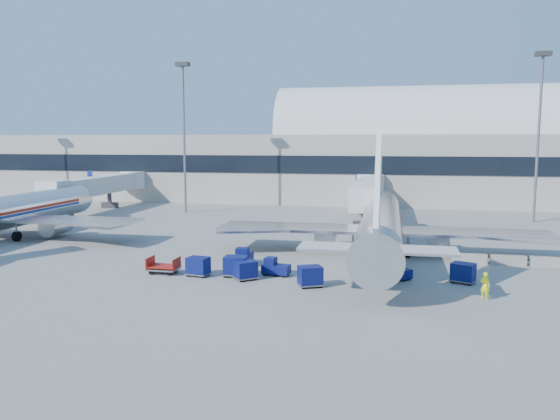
% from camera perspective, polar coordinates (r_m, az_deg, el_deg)
% --- Properties ---
extents(ground, '(260.00, 260.00, 0.00)m').
position_cam_1_polar(ground, '(51.10, -1.02, -5.20)').
color(ground, gray).
rests_on(ground, ground).
extents(terminal, '(170.00, 28.15, 21.00)m').
position_cam_1_polar(terminal, '(107.53, -1.65, 5.41)').
color(terminal, '#B2AA9E').
rests_on(terminal, ground).
extents(airliner_main, '(32.00, 37.26, 12.07)m').
position_cam_1_polar(airliner_main, '(53.83, 10.49, -1.51)').
color(airliner_main, silver).
rests_on(airliner_main, ground).
extents(airliner_mid, '(32.00, 37.26, 12.07)m').
position_cam_1_polar(airliner_mid, '(68.78, -27.13, -0.30)').
color(airliner_mid, silver).
rests_on(airliner_mid, ground).
extents(jetbridge_near, '(4.40, 27.50, 6.25)m').
position_cam_1_polar(jetbridge_near, '(79.89, 9.14, 2.09)').
color(jetbridge_near, silver).
rests_on(jetbridge_near, ground).
extents(jetbridge_mid, '(4.40, 27.50, 6.25)m').
position_cam_1_polar(jetbridge_mid, '(91.75, -18.10, 2.48)').
color(jetbridge_mid, silver).
rests_on(jetbridge_mid, ground).
extents(mast_west, '(2.00, 1.20, 22.60)m').
position_cam_1_polar(mast_west, '(84.60, -10.03, 9.72)').
color(mast_west, slate).
rests_on(mast_west, ground).
extents(mast_east, '(2.00, 1.20, 22.60)m').
position_cam_1_polar(mast_east, '(81.09, 25.51, 9.24)').
color(mast_east, slate).
rests_on(mast_east, ground).
extents(barrier_near, '(3.00, 0.55, 0.90)m').
position_cam_1_polar(barrier_near, '(52.30, 19.20, -4.82)').
color(barrier_near, '#9E9E96').
rests_on(barrier_near, ground).
extents(barrier_mid, '(3.00, 0.55, 0.90)m').
position_cam_1_polar(barrier_mid, '(52.85, 22.76, -4.86)').
color(barrier_mid, '#9E9E96').
rests_on(barrier_mid, ground).
extents(barrier_far, '(3.00, 0.55, 0.90)m').
position_cam_1_polar(barrier_far, '(53.60, 26.23, -4.88)').
color(barrier_far, '#9E9E96').
rests_on(barrier_far, ground).
extents(tug_lead, '(2.39, 1.43, 1.47)m').
position_cam_1_polar(tug_lead, '(45.15, -0.51, -6.00)').
color(tug_lead, '#0A1150').
rests_on(tug_lead, ground).
extents(tug_right, '(2.28, 2.39, 1.44)m').
position_cam_1_polar(tug_right, '(45.21, 12.18, -6.17)').
color(tug_right, '#0A1150').
rests_on(tug_right, ground).
extents(tug_left, '(1.29, 2.51, 1.62)m').
position_cam_1_polar(tug_left, '(48.94, -3.83, -4.89)').
color(tug_left, '#0A1150').
rests_on(tug_left, ground).
extents(cart_train_a, '(2.16, 2.11, 1.52)m').
position_cam_1_polar(cart_train_a, '(43.75, -3.61, -6.27)').
color(cart_train_a, '#0A1150').
rests_on(cart_train_a, ground).
extents(cart_train_b, '(1.95, 1.52, 1.68)m').
position_cam_1_polar(cart_train_b, '(44.85, -4.66, -5.83)').
color(cart_train_b, '#0A1150').
rests_on(cart_train_b, ground).
extents(cart_train_c, '(1.98, 1.64, 1.56)m').
position_cam_1_polar(cart_train_c, '(45.38, -8.54, -5.81)').
color(cart_train_c, '#0A1150').
rests_on(cart_train_c, ground).
extents(cart_solo_near, '(2.22, 2.02, 1.59)m').
position_cam_1_polar(cart_solo_near, '(41.70, 3.18, -6.89)').
color(cart_solo_near, '#0A1150').
rests_on(cart_solo_near, ground).
extents(cart_solo_far, '(2.18, 1.97, 1.57)m').
position_cam_1_polar(cart_solo_far, '(45.06, 18.59, -6.20)').
color(cart_solo_far, '#0A1150').
rests_on(cart_solo_far, ground).
extents(cart_open_red, '(2.49, 1.77, 0.66)m').
position_cam_1_polar(cart_open_red, '(46.84, -12.04, -5.93)').
color(cart_open_red, slate).
rests_on(cart_open_red, ground).
extents(ramp_worker, '(0.85, 0.80, 1.96)m').
position_cam_1_polar(ramp_worker, '(40.94, 20.64, -7.43)').
color(ramp_worker, '#CADA17').
rests_on(ramp_worker, ground).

